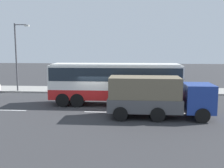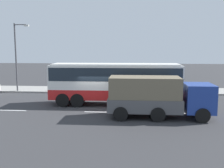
{
  "view_description": "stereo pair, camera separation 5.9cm",
  "coord_description": "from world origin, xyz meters",
  "px_view_note": "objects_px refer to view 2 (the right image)",
  "views": [
    {
      "loc": [
        3.09,
        -21.01,
        4.75
      ],
      "look_at": [
        1.31,
        1.25,
        1.7
      ],
      "focal_mm": 42.44,
      "sensor_mm": 36.0,
      "label": 1
    },
    {
      "loc": [
        3.04,
        -21.02,
        4.75
      ],
      "look_at": [
        1.31,
        1.25,
        1.7
      ],
      "focal_mm": 42.44,
      "sensor_mm": 36.0,
      "label": 2
    }
  ],
  "objects_px": {
    "pedestrian_at_crossing": "(180,84)",
    "cargo_truck": "(157,96)",
    "street_lamp": "(17,53)",
    "coach_bus": "(115,79)",
    "pedestrian_near_curb": "(65,81)"
  },
  "relations": [
    {
      "from": "pedestrian_near_curb",
      "to": "street_lamp",
      "type": "bearing_deg",
      "value": -135.14
    },
    {
      "from": "pedestrian_near_curb",
      "to": "pedestrian_at_crossing",
      "type": "height_order",
      "value": "pedestrian_near_curb"
    },
    {
      "from": "pedestrian_near_curb",
      "to": "pedestrian_at_crossing",
      "type": "relative_size",
      "value": 1.17
    },
    {
      "from": "pedestrian_at_crossing",
      "to": "pedestrian_near_curb",
      "type": "bearing_deg",
      "value": -76.78
    },
    {
      "from": "cargo_truck",
      "to": "street_lamp",
      "type": "xyz_separation_m",
      "value": [
        -13.96,
        9.46,
        2.71
      ]
    },
    {
      "from": "coach_bus",
      "to": "street_lamp",
      "type": "height_order",
      "value": "street_lamp"
    },
    {
      "from": "coach_bus",
      "to": "street_lamp",
      "type": "relative_size",
      "value": 1.52
    },
    {
      "from": "pedestrian_at_crossing",
      "to": "coach_bus",
      "type": "bearing_deg",
      "value": -31.57
    },
    {
      "from": "pedestrian_at_crossing",
      "to": "street_lamp",
      "type": "distance_m",
      "value": 17.44
    },
    {
      "from": "cargo_truck",
      "to": "pedestrian_near_curb",
      "type": "bearing_deg",
      "value": 131.61
    },
    {
      "from": "pedestrian_at_crossing",
      "to": "cargo_truck",
      "type": "bearing_deg",
      "value": -1.59
    },
    {
      "from": "pedestrian_near_curb",
      "to": "street_lamp",
      "type": "xyz_separation_m",
      "value": [
        -4.9,
        -0.85,
        3.06
      ]
    },
    {
      "from": "coach_bus",
      "to": "cargo_truck",
      "type": "xyz_separation_m",
      "value": [
        3.14,
        -3.93,
        -0.62
      ]
    },
    {
      "from": "coach_bus",
      "to": "street_lamp",
      "type": "distance_m",
      "value": 12.33
    },
    {
      "from": "coach_bus",
      "to": "street_lamp",
      "type": "bearing_deg",
      "value": 152.42
    }
  ]
}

